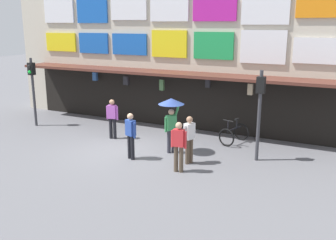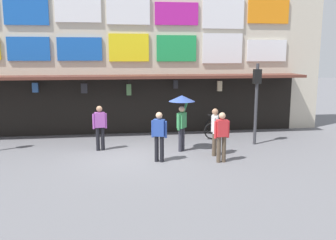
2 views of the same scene
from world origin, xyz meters
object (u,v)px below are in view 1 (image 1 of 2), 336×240
(traffic_light_near, at_px, (32,81))
(traffic_light_far, at_px, (260,101))
(pedestrian_in_blue, at_px, (131,134))
(pedestrian_with_umbrella, at_px, (171,110))
(bicycle_parked, at_px, (234,134))
(pedestrian_in_purple, at_px, (112,117))
(pedestrian_in_yellow, at_px, (179,144))
(pedestrian_in_white, at_px, (189,137))

(traffic_light_near, height_order, traffic_light_far, same)
(pedestrian_in_blue, relative_size, pedestrian_with_umbrella, 0.81)
(traffic_light_far, bearing_deg, traffic_light_near, -179.89)
(bicycle_parked, distance_m, pedestrian_in_blue, 4.43)
(pedestrian_in_purple, bearing_deg, traffic_light_far, 1.19)
(pedestrian_in_yellow, bearing_deg, bicycle_parked, 79.38)
(traffic_light_near, bearing_deg, pedestrian_in_white, -9.00)
(traffic_light_far, relative_size, pedestrian_in_yellow, 1.90)
(pedestrian_in_white, relative_size, pedestrian_in_purple, 1.00)
(traffic_light_far, xyz_separation_m, pedestrian_in_blue, (-4.05, -1.90, -1.19))
(traffic_light_near, height_order, pedestrian_with_umbrella, traffic_light_near)
(traffic_light_far, distance_m, pedestrian_in_purple, 6.18)
(pedestrian_in_white, height_order, pedestrian_in_purple, same)
(bicycle_parked, bearing_deg, traffic_light_far, -49.54)
(bicycle_parked, height_order, pedestrian_in_yellow, pedestrian_in_yellow)
(traffic_light_near, xyz_separation_m, bicycle_parked, (9.25, 1.56, -1.75))
(pedestrian_in_blue, bearing_deg, pedestrian_with_umbrella, 52.23)
(pedestrian_in_purple, height_order, pedestrian_in_yellow, same)
(bicycle_parked, distance_m, pedestrian_in_purple, 5.07)
(pedestrian_in_white, bearing_deg, pedestrian_in_purple, 162.88)
(traffic_light_far, relative_size, pedestrian_with_umbrella, 1.54)
(pedestrian_in_blue, distance_m, pedestrian_with_umbrella, 1.74)
(pedestrian_with_umbrella, distance_m, pedestrian_in_yellow, 2.04)
(pedestrian_with_umbrella, height_order, pedestrian_in_yellow, pedestrian_with_umbrella)
(traffic_light_near, relative_size, bicycle_parked, 2.44)
(pedestrian_in_white, bearing_deg, traffic_light_far, 34.14)
(bicycle_parked, bearing_deg, pedestrian_in_yellow, -100.62)
(traffic_light_near, distance_m, pedestrian_with_umbrella, 7.53)
(bicycle_parked, height_order, pedestrian_in_blue, pedestrian_in_blue)
(pedestrian_in_purple, xyz_separation_m, pedestrian_in_yellow, (4.05, -2.11, 0.00))
(pedestrian_in_blue, xyz_separation_m, pedestrian_in_purple, (-2.01, 1.77, 0.00))
(traffic_light_near, xyz_separation_m, pedestrian_in_blue, (6.51, -1.88, -1.19))
(pedestrian_in_blue, distance_m, pedestrian_in_yellow, 2.06)
(bicycle_parked, xyz_separation_m, pedestrian_with_umbrella, (-1.76, -2.17, 1.25))
(pedestrian_in_white, xyz_separation_m, pedestrian_in_purple, (-4.04, 1.25, 0.00))
(traffic_light_near, distance_m, pedestrian_in_white, 8.73)
(traffic_light_far, xyz_separation_m, pedestrian_in_yellow, (-2.02, -2.24, -1.19))
(pedestrian_in_blue, relative_size, pedestrian_in_yellow, 1.00)
(pedestrian_with_umbrella, bearing_deg, pedestrian_in_yellow, -56.62)
(pedestrian_in_yellow, bearing_deg, traffic_light_far, 47.97)
(pedestrian_in_blue, bearing_deg, traffic_light_far, 25.08)
(traffic_light_far, height_order, pedestrian_with_umbrella, traffic_light_far)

